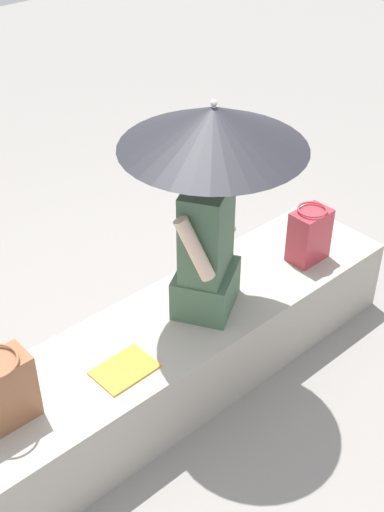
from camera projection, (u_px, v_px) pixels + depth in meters
The scene contains 7 objects.
ground_plane at pixel (179, 381), 3.68m from camera, with size 14.00×14.00×0.00m, color gray.
stone_bench at pixel (179, 351), 3.56m from camera, with size 2.64×0.62×0.44m, color #A8A093.
person_seated at pixel (206, 243), 3.30m from camera, with size 0.51×0.42×0.90m.
parasol at pixel (213, 127), 2.88m from camera, with size 0.84×0.84×1.14m.
handbag_black at pixel (309, 235), 3.76m from camera, with size 0.22×0.16×0.33m.
tote_bag_canvas at pixel (0, 392), 2.80m from camera, with size 0.29×0.21×0.35m.
magazine at pixel (124, 369), 3.13m from camera, with size 0.28×0.20×0.01m, color gold.
Camera 1 is at (1.69, 1.98, 2.70)m, focal length 47.92 mm.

